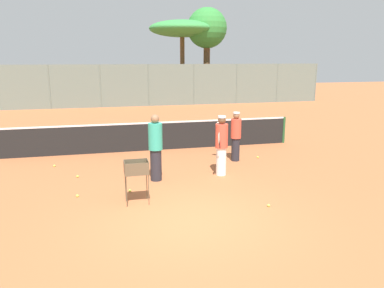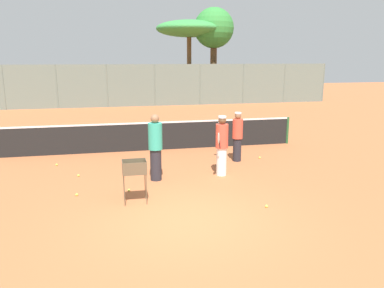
# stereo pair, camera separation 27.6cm
# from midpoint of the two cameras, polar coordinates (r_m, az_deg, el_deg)

# --- Properties ---
(ground_plane) EXTENTS (80.00, 80.00, 0.00)m
(ground_plane) POSITION_cam_midpoint_polar(r_m,az_deg,el_deg) (8.11, 0.07, -11.60)
(ground_plane) COLOR #B26038
(tennis_net) EXTENTS (10.99, 0.10, 1.07)m
(tennis_net) POSITION_cam_midpoint_polar(r_m,az_deg,el_deg) (13.97, -5.51, 1.29)
(tennis_net) COLOR #26592D
(tennis_net) RESTS_ON ground_plane
(back_fence) EXTENTS (30.05, 0.08, 2.95)m
(back_fence) POSITION_cam_midpoint_polar(r_m,az_deg,el_deg) (26.98, -8.94, 8.78)
(back_fence) COLOR slate
(back_fence) RESTS_ON ground_plane
(tree_1) EXTENTS (5.16, 5.16, 6.25)m
(tree_1) POSITION_cam_midpoint_polar(r_m,az_deg,el_deg) (30.44, -0.18, 17.07)
(tree_1) COLOR brown
(tree_1) RESTS_ON ground_plane
(tree_2) EXTENTS (3.10, 3.10, 7.20)m
(tree_2) POSITION_cam_midpoint_polar(r_m,az_deg,el_deg) (30.46, 3.63, 16.99)
(tree_2) COLOR brown
(tree_2) RESTS_ON ground_plane
(player_white_outfit) EXTENTS (0.39, 0.96, 1.88)m
(player_white_outfit) POSITION_cam_midpoint_polar(r_m,az_deg,el_deg) (10.44, -4.84, -0.42)
(player_white_outfit) COLOR #26262D
(player_white_outfit) RESTS_ON ground_plane
(player_red_cap) EXTENTS (0.83, 0.50, 1.64)m
(player_red_cap) POSITION_cam_midpoint_polar(r_m,az_deg,el_deg) (12.49, 7.52, 1.22)
(player_red_cap) COLOR #26262D
(player_red_cap) RESTS_ON ground_plane
(player_yellow_shirt) EXTENTS (0.52, 0.86, 1.76)m
(player_yellow_shirt) POSITION_cam_midpoint_polar(r_m,az_deg,el_deg) (10.88, 5.28, -0.14)
(player_yellow_shirt) COLOR white
(player_yellow_shirt) RESTS_ON ground_plane
(ball_cart) EXTENTS (0.56, 0.41, 1.04)m
(ball_cart) POSITION_cam_midpoint_polar(r_m,az_deg,el_deg) (8.87, -7.94, -4.03)
(ball_cart) COLOR brown
(ball_cart) RESTS_ON ground_plane
(tennis_ball_1) EXTENTS (0.07, 0.07, 0.07)m
(tennis_ball_1) POSITION_cam_midpoint_polar(r_m,az_deg,el_deg) (12.72, -19.33, -3.01)
(tennis_ball_1) COLOR #D1E54C
(tennis_ball_1) RESTS_ON ground_plane
(tennis_ball_2) EXTENTS (0.07, 0.07, 0.07)m
(tennis_ball_2) POSITION_cam_midpoint_polar(r_m,az_deg,el_deg) (8.95, 12.18, -9.25)
(tennis_ball_2) COLOR #D1E54C
(tennis_ball_2) RESTS_ON ground_plane
(tennis_ball_3) EXTENTS (0.07, 0.07, 0.07)m
(tennis_ball_3) POSITION_cam_midpoint_polar(r_m,az_deg,el_deg) (9.84, -16.39, -7.42)
(tennis_ball_3) COLOR #D1E54C
(tennis_ball_3) RESTS_ON ground_plane
(tennis_ball_4) EXTENTS (0.07, 0.07, 0.07)m
(tennis_ball_4) POSITION_cam_midpoint_polar(r_m,az_deg,el_deg) (13.10, 10.87, -2.04)
(tennis_ball_4) COLOR #D1E54C
(tennis_ball_4) RESTS_ON ground_plane
(tennis_ball_5) EXTENTS (0.07, 0.07, 0.07)m
(tennis_ball_5) POSITION_cam_midpoint_polar(r_m,az_deg,el_deg) (9.87, -8.79, -6.97)
(tennis_ball_5) COLOR #D1E54C
(tennis_ball_5) RESTS_ON ground_plane
(tennis_ball_6) EXTENTS (0.07, 0.07, 0.07)m
(tennis_ball_6) POSITION_cam_midpoint_polar(r_m,az_deg,el_deg) (11.39, -16.25, -4.61)
(tennis_ball_6) COLOR #D1E54C
(tennis_ball_6) RESTS_ON ground_plane
(parked_car) EXTENTS (4.20, 1.70, 1.60)m
(parked_car) POSITION_cam_midpoint_polar(r_m,az_deg,el_deg) (31.17, -16.74, 7.44)
(parked_car) COLOR #B2B7BC
(parked_car) RESTS_ON ground_plane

